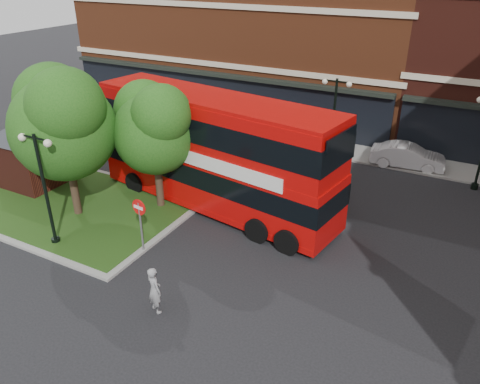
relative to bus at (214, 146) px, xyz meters
The scene contains 14 objects.
ground 7.31m from the bus, 79.24° to the right, with size 120.00×120.00×0.00m, color black.
pavement_far 10.57m from the bus, 83.01° to the left, with size 44.00×3.00×0.12m, color slate.
terrace_far_left 19.18m from the bus, 111.12° to the left, with size 26.00×12.00×14.00m, color brown.
traffic_island 8.21m from the bus, 152.86° to the right, with size 12.60×7.60×0.15m.
kiosk 10.11m from the bus, 165.81° to the right, with size 6.51×6.51×3.60m.
tree_island_west 6.83m from the bus, 144.02° to the right, with size 5.40×4.71×7.21m.
tree_island_east 2.94m from the bus, 149.05° to the right, with size 4.46×3.90×6.29m.
lamp_island 7.59m from the bus, 124.25° to the right, with size 1.72×0.36×5.00m.
lamp_far_left 8.66m from the bus, 68.09° to the left, with size 1.72×0.36×5.00m.
bus is the anchor object (origin of this frame).
woman 8.26m from the bus, 74.50° to the right, with size 0.65×0.43×1.79m, color gray.
car_silver 9.62m from the bus, 82.05° to the left, with size 1.47×3.65×1.24m, color silver.
car_white 12.18m from the bus, 51.21° to the left, with size 1.46×4.18×1.38m, color white.
no_entry_sign 5.20m from the bus, 96.55° to the right, with size 0.68×0.13×2.47m.
Camera 1 is at (9.47, -11.06, 11.09)m, focal length 35.00 mm.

